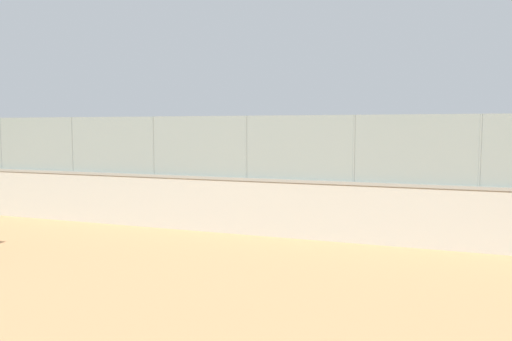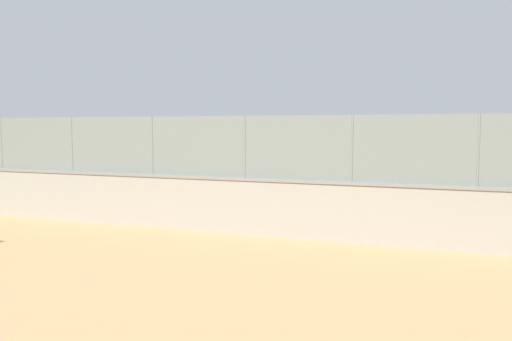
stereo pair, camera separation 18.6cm
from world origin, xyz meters
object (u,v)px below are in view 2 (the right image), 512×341
Objects in this scene: sports_ball at (244,198)px; spare_ball_by_wall at (478,237)px; courtside_bench at (11,195)px; player_foreground_swinging at (265,174)px; player_baseline_waiting at (186,174)px; player_crossing_court at (364,177)px.

sports_ball is 0.64× the size of spare_ball_by_wall.
courtside_bench is at bearing -1.60° from spare_ball_by_wall.
sports_ball is at bearing 84.09° from player_foreground_swinging.
spare_ball_by_wall reaches higher than sports_ball.
courtside_bench is (4.98, 5.28, -0.54)m from player_baseline_waiting.
spare_ball_by_wall is (-11.89, 5.75, -0.91)m from player_baseline_waiting.
player_crossing_court reaches higher than player_baseline_waiting.
player_baseline_waiting is at bearing -133.34° from courtside_bench.
spare_ball_by_wall is at bearing 148.42° from sports_ball.
player_crossing_court is at bearing -155.01° from courtside_bench.
player_foreground_swinging reaches higher than spare_ball_by_wall.
player_baseline_waiting reaches higher than player_foreground_swinging.
spare_ball_by_wall is (-3.90, 6.52, -0.92)m from player_crossing_court.
sports_ball is 9.41m from courtside_bench.
player_baseline_waiting is 13.24m from spare_ball_by_wall.
spare_ball_by_wall is at bearing 178.40° from courtside_bench.
player_foreground_swinging reaches higher than courtside_bench.
player_foreground_swinging is 4.95m from player_crossing_court.
player_crossing_court is at bearing -174.51° from player_baseline_waiting.
sports_ball is at bearing -147.75° from courtside_bench.
spare_ball_by_wall is (-8.93, 5.49, 0.03)m from sports_ball.
courtside_bench reaches higher than spare_ball_by_wall.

